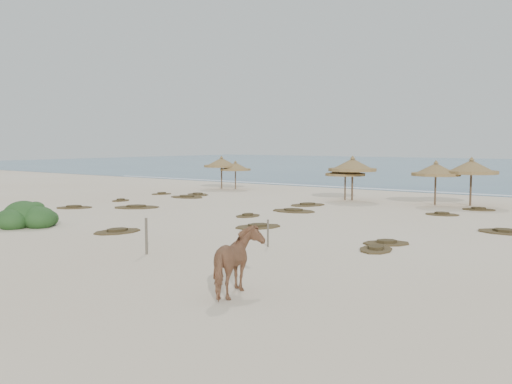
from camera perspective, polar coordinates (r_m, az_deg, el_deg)
ground at (r=24.51m, az=-5.81°, el=-4.14°), size 160.00×160.00×0.00m
foam_line at (r=46.98m, az=16.02°, el=0.06°), size 70.00×0.60×0.01m
palapa_0 at (r=47.27m, az=-2.07°, el=2.53°), size 3.15×3.15×2.39m
palapa_1 at (r=47.87m, az=-3.47°, el=2.91°), size 3.76×3.76×2.78m
palapa_2 at (r=38.75m, az=8.92°, el=2.09°), size 2.78×2.78×2.53m
palapa_3 at (r=38.60m, az=9.63°, el=2.63°), size 4.15×4.15×3.01m
palapa_4 at (r=36.85m, az=17.54°, el=2.10°), size 3.26×3.26×2.80m
palapa_5 at (r=37.21m, az=20.74°, el=2.29°), size 3.72×3.72×3.01m
horse at (r=14.54m, az=-1.85°, el=-7.00°), size 1.54×2.22×1.71m
fence_post_near at (r=20.15m, az=-10.91°, el=-4.36°), size 0.12×0.12×1.27m
fence_post_far at (r=21.21m, az=1.20°, el=-4.14°), size 0.08×0.08×1.02m
bush at (r=28.44m, az=-22.12°, el=-2.30°), size 3.08×2.71×1.38m
scrub_0 at (r=35.38m, az=-17.73°, el=-1.46°), size 2.42×2.42×0.16m
scrub_1 at (r=34.59m, az=-11.86°, el=-1.47°), size 3.20×3.06×0.16m
scrub_2 at (r=29.91m, az=-0.81°, el=-2.36°), size 1.04×1.59×0.16m
scrub_3 at (r=32.09m, az=3.77°, el=-1.87°), size 2.68×1.89×0.16m
scrub_4 at (r=22.40m, az=12.90°, el=-4.97°), size 2.14×2.09×0.16m
scrub_5 at (r=26.77m, az=23.67°, el=-3.65°), size 2.37×1.55×0.16m
scrub_6 at (r=42.25m, az=-5.86°, el=-0.23°), size 2.72×2.47×0.16m
scrub_7 at (r=32.06m, az=18.11°, el=-2.11°), size 1.98×1.51×0.16m
scrub_8 at (r=38.79m, az=-13.37°, el=-0.81°), size 1.26×1.63×0.16m
scrub_9 at (r=26.09m, az=0.21°, el=-3.44°), size 2.26×2.64×0.16m
scrub_10 at (r=35.11m, az=21.37°, el=-1.61°), size 2.02×1.50×0.16m
scrub_11 at (r=25.38m, az=-13.70°, el=-3.82°), size 1.73×2.36×0.16m
scrub_12 at (r=21.05m, az=11.89°, el=-5.59°), size 1.57×2.01×0.16m
scrub_13 at (r=35.22m, az=5.18°, el=-1.27°), size 2.34×2.76×0.16m
scrub_14 at (r=43.17m, az=-9.43°, el=-0.17°), size 1.52×1.80×0.16m
scrub_15 at (r=40.42m, az=-6.93°, el=-0.48°), size 2.66×1.84×0.16m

